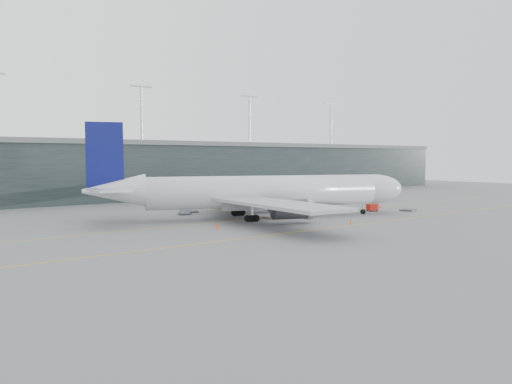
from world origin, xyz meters
TOP-DOWN VIEW (x-y plane):
  - ground at (0.00, 0.00)m, footprint 320.00×320.00m
  - taxiline_a at (0.00, -4.00)m, footprint 160.00×0.25m
  - taxiline_b at (0.00, -20.00)m, footprint 160.00×0.25m
  - taxiline_lead_main at (5.00, 20.00)m, footprint 0.25×60.00m
  - terminal at (-0.00, 58.00)m, footprint 240.00×36.00m
  - main_aircraft at (4.20, -3.91)m, footprint 57.29×52.86m
  - jet_bridge at (14.18, 20.60)m, footprint 17.55×44.13m
  - gse_cart at (29.12, -8.31)m, footprint 2.37×1.73m
  - baggage_dolly at (35.36, -12.43)m, footprint 3.77×3.35m
  - uld_a at (-4.36, 9.02)m, footprint 2.54×2.20m
  - uld_b at (-3.34, 10.52)m, footprint 2.16×1.87m
  - uld_c at (-0.93, 11.51)m, footprint 2.41×2.20m
  - cone_nose at (35.40, -5.34)m, footprint 0.50×0.50m
  - cone_wing_stbd at (10.78, -19.06)m, footprint 0.44×0.44m
  - cone_wing_port at (11.09, 9.62)m, footprint 0.45×0.45m
  - cone_tail at (-9.21, -9.94)m, footprint 0.50×0.50m

SIDE VIEW (x-z plane):
  - ground at x=0.00m, z-range 0.00..0.00m
  - taxiline_a at x=0.00m, z-range 0.00..0.02m
  - taxiline_b at x=0.00m, z-range 0.00..0.02m
  - taxiline_lead_main at x=5.00m, z-range 0.00..0.02m
  - baggage_dolly at x=35.36m, z-range 0.03..0.35m
  - cone_wing_stbd at x=10.78m, z-range 0.00..0.71m
  - cone_wing_port at x=11.09m, z-range 0.00..0.72m
  - cone_nose at x=35.40m, z-range 0.00..0.79m
  - cone_tail at x=-9.21m, z-range 0.00..0.80m
  - gse_cart at x=29.12m, z-range 0.08..1.55m
  - uld_b at x=-3.34m, z-range 0.04..1.75m
  - uld_c at x=-0.93m, z-range 0.05..1.82m
  - uld_a at x=-4.36m, z-range 0.05..2.06m
  - jet_bridge at x=14.18m, z-range 1.46..7.32m
  - main_aircraft at x=4.20m, z-range -3.64..12.96m
  - terminal at x=0.00m, z-range -6.88..22.12m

